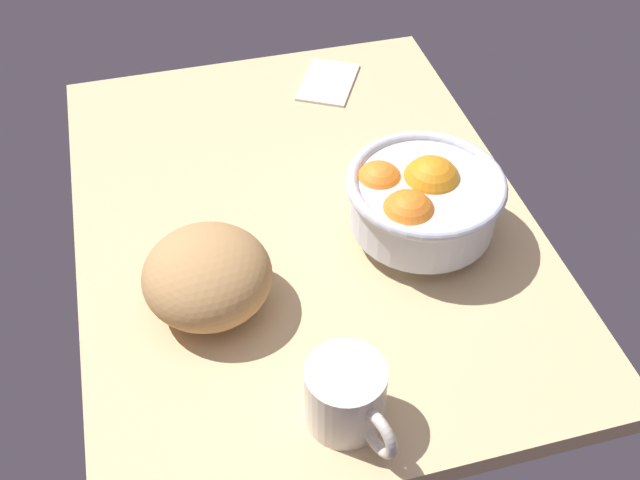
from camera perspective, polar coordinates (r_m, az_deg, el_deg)
name	(u,v)px	position (r cm, az deg, el deg)	size (l,w,h in cm)	color
ground_plane	(302,222)	(105.97, -1.34, 1.33)	(82.02, 61.73, 3.00)	#D3B683
fruit_bowl	(420,199)	(98.39, 7.57, 3.08)	(20.61, 20.61, 11.58)	silver
bread_loaf	(207,276)	(91.25, -8.51, -2.70)	(15.65, 15.65, 10.03)	tan
napkin_folded	(328,81)	(130.00, 0.62, 11.93)	(12.57, 8.32, 0.86)	silver
mug	(347,396)	(81.06, 2.05, -11.74)	(12.54, 8.70, 8.37)	silver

